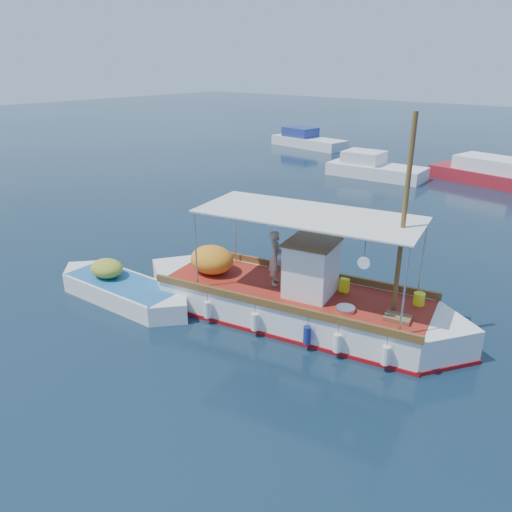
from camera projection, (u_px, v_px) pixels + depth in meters
The scene contains 6 objects.
ground at pixel (286, 321), 14.71m from camera, with size 160.00×160.00×0.00m, color black.
fishing_caique at pixel (291, 301), 14.66m from camera, with size 10.09×4.27×6.29m.
dinghy at pixel (122, 291), 15.95m from camera, with size 5.60×1.83×1.37m.
bg_boat_nw at pixel (373, 169), 32.48m from camera, with size 6.32×2.82×1.80m.
bg_boat_n at pixel (507, 178), 30.04m from camera, with size 10.04×4.64×1.80m.
bg_boat_far_w at pixel (307, 141), 43.63m from camera, with size 7.13×3.14×1.80m.
Camera 1 is at (7.59, -10.57, 7.19)m, focal length 35.00 mm.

